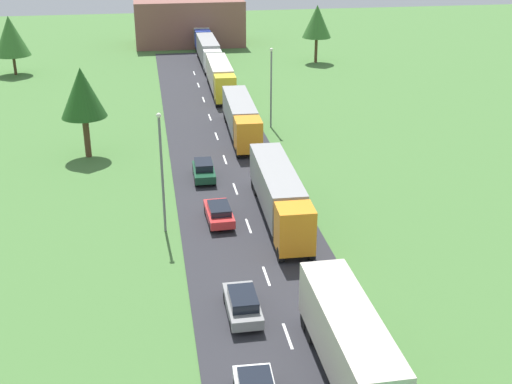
{
  "coord_description": "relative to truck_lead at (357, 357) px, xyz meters",
  "views": [
    {
      "loc": [
        -6.7,
        -12.61,
        21.62
      ],
      "look_at": [
        0.82,
        32.37,
        2.06
      ],
      "focal_mm": 46.82,
      "sensor_mm": 36.0,
      "label": 1
    }
  ],
  "objects": [
    {
      "name": "truck_lead",
      "position": [
        0.0,
        0.0,
        0.0
      ],
      "size": [
        2.58,
        13.37,
        3.75
      ],
      "color": "green",
      "rests_on": "road"
    },
    {
      "name": "car_fifth",
      "position": [
        -4.54,
        28.61,
        -1.33
      ],
      "size": [
        1.85,
        4.21,
        1.54
      ],
      "color": "#19472D",
      "rests_on": "road"
    },
    {
      "name": "lane_marking_centre",
      "position": [
        -2.2,
        8.81,
        -2.12
      ],
      "size": [
        0.16,
        121.07,
        0.01
      ],
      "color": "white",
      "rests_on": "road"
    },
    {
      "name": "lamppost_third",
      "position": [
        3.86,
        42.2,
        2.5
      ],
      "size": [
        0.36,
        0.36,
        8.41
      ],
      "color": "slate",
      "rests_on": "ground"
    },
    {
      "name": "road",
      "position": [
        -2.2,
        12.57,
        -2.16
      ],
      "size": [
        10.0,
        140.0,
        0.06
      ],
      "primitive_type": "cube",
      "color": "#2B2B30",
      "rests_on": "ground"
    },
    {
      "name": "truck_fourth",
      "position": [
        0.22,
        57.0,
        0.0
      ],
      "size": [
        2.74,
        13.78,
        3.67
      ],
      "color": "yellow",
      "rests_on": "road"
    },
    {
      "name": "tree_oak",
      "position": [
        -14.69,
        36.15,
        3.9
      ],
      "size": [
        4.15,
        4.15,
        8.43
      ],
      "color": "#513823",
      "rests_on": "ground"
    },
    {
      "name": "tree_birch",
      "position": [
        16.46,
        72.6,
        3.86
      ],
      "size": [
        4.28,
        4.28,
        8.43
      ],
      "color": "#513823",
      "rests_on": "ground"
    },
    {
      "name": "car_fourth",
      "position": [
        -4.23,
        19.92,
        -1.37
      ],
      "size": [
        1.92,
        4.3,
        1.41
      ],
      "color": "red",
      "rests_on": "road"
    },
    {
      "name": "truck_third",
      "position": [
        0.32,
        39.71,
        -0.09
      ],
      "size": [
        2.88,
        14.13,
        3.48
      ],
      "color": "orange",
      "rests_on": "road"
    },
    {
      "name": "tree_pine",
      "position": [
        -26.81,
        71.75,
        3.15
      ],
      "size": [
        4.88,
        4.88,
        8.04
      ],
      "color": "#513823",
      "rests_on": "ground"
    },
    {
      "name": "car_third",
      "position": [
        -4.32,
        7.44,
        -1.34
      ],
      "size": [
        1.83,
        4.28,
        1.52
      ],
      "color": "gray",
      "rests_on": "road"
    },
    {
      "name": "distant_building",
      "position": [
        -1.16,
        90.51,
        1.53
      ],
      "size": [
        17.96,
        10.35,
        7.43
      ],
      "primitive_type": "cube",
      "color": "brown",
      "rests_on": "ground"
    },
    {
      "name": "lamppost_second",
      "position": [
        -8.23,
        19.21,
        2.73
      ],
      "size": [
        0.36,
        0.36,
        8.85
      ],
      "color": "slate",
      "rests_on": "ground"
    },
    {
      "name": "truck_sixth",
      "position": [
        0.45,
        89.24,
        -0.1
      ],
      "size": [
        2.59,
        13.33,
        3.48
      ],
      "color": "blue",
      "rests_on": "road"
    },
    {
      "name": "truck_fifth",
      "position": [
        0.37,
        73.19,
        -0.04
      ],
      "size": [
        2.52,
        13.61,
        3.62
      ],
      "color": "white",
      "rests_on": "road"
    },
    {
      "name": "truck_second",
      "position": [
        0.24,
        19.76,
        -0.0
      ],
      "size": [
        2.77,
        13.93,
        3.65
      ],
      "color": "orange",
      "rests_on": "road"
    }
  ]
}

